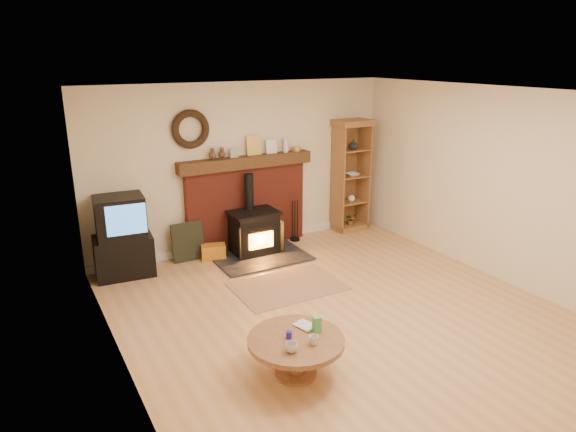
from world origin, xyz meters
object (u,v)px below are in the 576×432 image
tv_unit (122,238)px  coffee_table (296,345)px  wood_stove (255,234)px  curio_cabinet (350,176)px

tv_unit → coffee_table: (0.91, -3.24, -0.22)m
tv_unit → coffee_table: size_ratio=1.23×
coffee_table → tv_unit: bearing=105.8°
wood_stove → tv_unit: (-1.94, 0.20, 0.22)m
tv_unit → wood_stove: bearing=-5.8°
curio_cabinet → coffee_table: 4.53m
curio_cabinet → coffee_table: bearing=-132.1°
wood_stove → curio_cabinet: (1.98, 0.28, 0.64)m
curio_cabinet → coffee_table: curio_cabinet is taller
tv_unit → curio_cabinet: size_ratio=0.59×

